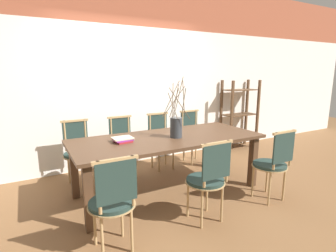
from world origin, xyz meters
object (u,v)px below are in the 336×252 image
object	(u,v)px
chair_near_center	(273,162)
book_stack	(123,140)
chair_far_center	(161,138)
shelving_rack	(239,115)
vase_centerpiece	(176,126)
dining_table	(168,144)

from	to	relation	value
chair_near_center	book_stack	distance (m)	1.88
chair_far_center	shelving_rack	distance (m)	2.03
chair_near_center	shelving_rack	distance (m)	2.39
chair_far_center	shelving_rack	world-z (taller)	shelving_rack
chair_near_center	chair_far_center	distance (m)	1.83
chair_far_center	book_stack	distance (m)	1.25
book_stack	shelving_rack	bearing A→B (deg)	20.04
shelving_rack	vase_centerpiece	bearing A→B (deg)	-152.13
dining_table	vase_centerpiece	world-z (taller)	vase_centerpiece
dining_table	chair_near_center	xyz separation A→B (m)	(1.02, -0.85, -0.16)
dining_table	chair_near_center	world-z (taller)	chair_near_center
vase_centerpiece	book_stack	world-z (taller)	vase_centerpiece
shelving_rack	chair_near_center	bearing A→B (deg)	-123.58
book_stack	vase_centerpiece	bearing A→B (deg)	-9.71
chair_near_center	vase_centerpiece	size ratio (longest dim) A/B	1.18
dining_table	vase_centerpiece	bearing A→B (deg)	-32.48
book_stack	shelving_rack	xyz separation A→B (m)	(2.93, 1.07, -0.08)
dining_table	chair_near_center	size ratio (longest dim) A/B	2.69
dining_table	shelving_rack	bearing A→B (deg)	25.84
dining_table	book_stack	size ratio (longest dim) A/B	10.20
chair_far_center	vase_centerpiece	xyz separation A→B (m)	(-0.24, -0.91, 0.40)
dining_table	shelving_rack	size ratio (longest dim) A/B	1.73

